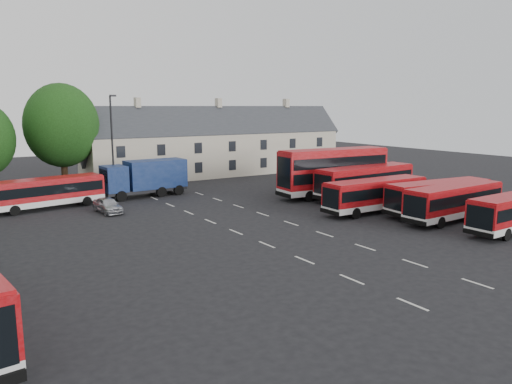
# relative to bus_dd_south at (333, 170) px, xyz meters

# --- Properties ---
(ground) EXTENTS (140.00, 140.00, 0.00)m
(ground) POSITION_rel_bus_dd_south_xyz_m (-15.66, -9.15, -2.75)
(ground) COLOR black
(ground) RESTS_ON ground
(lane_markings) EXTENTS (5.15, 33.80, 0.01)m
(lane_markings) POSITION_rel_bus_dd_south_xyz_m (-13.16, -7.15, -2.74)
(lane_markings) COLOR beige
(lane_markings) RESTS_ON ground
(terrace_houses) EXTENTS (35.70, 7.13, 10.06)m
(terrace_houses) POSITION_rel_bus_dd_south_xyz_m (-1.66, 20.85, 1.11)
(terrace_houses) COLOR beige
(terrace_houses) RESTS_ON ground
(bus_row_b) EXTENTS (10.19, 2.82, 2.85)m
(bus_row_b) POSITION_rel_bus_dd_south_xyz_m (0.87, -13.38, -1.03)
(bus_row_b) COLOR silver
(bus_row_b) RESTS_ON ground
(bus_row_c) EXTENTS (10.19, 3.32, 2.83)m
(bus_row_c) POSITION_rel_bus_dd_south_xyz_m (1.67, -11.31, -1.05)
(bus_row_c) COLOR silver
(bus_row_c) RESTS_ON ground
(bus_row_d) EXTENTS (10.13, 2.51, 2.85)m
(bus_row_d) POSITION_rel_bus_dd_south_xyz_m (-2.06, -7.75, -1.03)
(bus_row_d) COLOR silver
(bus_row_d) RESTS_ON ground
(bus_row_e) EXTENTS (11.54, 3.26, 3.23)m
(bus_row_e) POSITION_rel_bus_dd_south_xyz_m (1.75, -2.69, -0.81)
(bus_row_e) COLOR silver
(bus_row_e) RESTS_ON ground
(bus_dd_south) EXTENTS (11.93, 3.54, 4.83)m
(bus_dd_south) POSITION_rel_bus_dd_south_xyz_m (0.00, 0.00, 0.00)
(bus_dd_south) COLOR silver
(bus_dd_south) RESTS_ON ground
(bus_dd_north) EXTENTS (10.98, 3.09, 4.45)m
(bus_dd_north) POSITION_rel_bus_dd_south_xyz_m (2.68, 3.15, -0.21)
(bus_dd_north) COLOR silver
(bus_dd_north) RESTS_ON ground
(bus_north) EXTENTS (9.98, 3.80, 2.76)m
(bus_north) POSITION_rel_bus_dd_south_xyz_m (-25.47, 9.10, -1.09)
(bus_north) COLOR silver
(bus_north) RESTS_ON ground
(box_truck) EXTENTS (8.45, 2.96, 3.65)m
(box_truck) POSITION_rel_bus_dd_south_xyz_m (-15.87, 10.30, -0.70)
(box_truck) COLOR black
(box_truck) RESTS_ON ground
(silver_car) EXTENTS (1.88, 4.03, 1.33)m
(silver_car) POSITION_rel_bus_dd_south_xyz_m (-21.49, 4.57, -2.08)
(silver_car) COLOR #A7A9AF
(silver_car) RESTS_ON ground
(lamppost) EXTENTS (0.70, 0.35, 10.12)m
(lamppost) POSITION_rel_bus_dd_south_xyz_m (-18.94, 10.78, 2.65)
(lamppost) COLOR black
(lamppost) RESTS_ON ground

